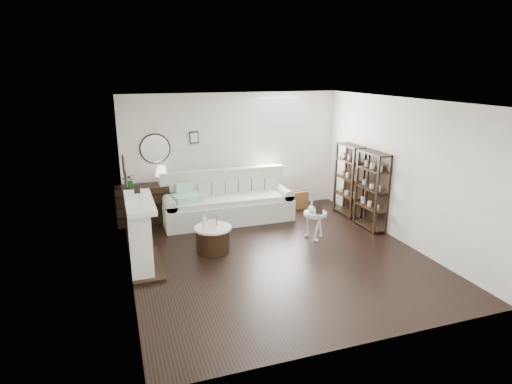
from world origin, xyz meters
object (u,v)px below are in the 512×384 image
object	(u,v)px
drum_table	(213,239)
pedestal_table	(315,214)
sofa	(227,204)
dresser	(146,204)

from	to	relation	value
drum_table	pedestal_table	bearing A→B (deg)	-0.96
drum_table	sofa	bearing A→B (deg)	66.59
dresser	pedestal_table	world-z (taller)	dresser
dresser	sofa	bearing A→B (deg)	-12.83
pedestal_table	dresser	bearing A→B (deg)	146.57
sofa	drum_table	xyz separation A→B (m)	(-0.68, -1.58, -0.12)
dresser	pedestal_table	distance (m)	3.62
drum_table	pedestal_table	distance (m)	2.03
pedestal_table	sofa	bearing A→B (deg)	129.61
dresser	drum_table	xyz separation A→B (m)	(1.01, -1.96, -0.17)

